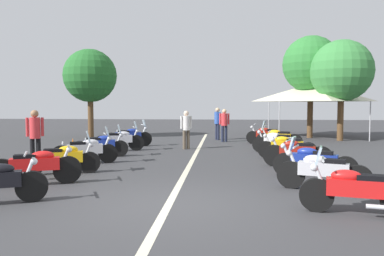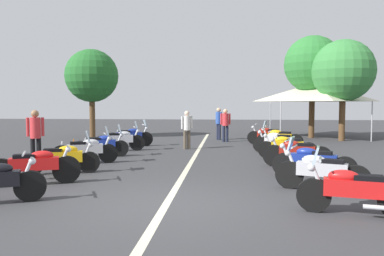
{
  "view_description": "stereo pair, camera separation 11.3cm",
  "coord_description": "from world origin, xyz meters",
  "px_view_note": "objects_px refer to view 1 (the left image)",
  "views": [
    {
      "loc": [
        -7.16,
        -1.04,
        1.96
      ],
      "look_at": [
        5.71,
        0.0,
        1.13
      ],
      "focal_mm": 35.45,
      "sensor_mm": 36.0,
      "label": 1
    },
    {
      "loc": [
        -7.16,
        -1.15,
        1.96
      ],
      "look_at": [
        5.71,
        0.0,
        1.13
      ],
      "focal_mm": 35.45,
      "sensor_mm": 36.0,
      "label": 2
    }
  ],
  "objects_px": {
    "traffic_cone_2": "(38,155)",
    "roadside_tree_2": "(90,76)",
    "bystander_0": "(217,121)",
    "motorcycle_left_row_3": "(86,150)",
    "traffic_cone_0": "(73,146)",
    "motorcycle_right_row_0": "(355,189)",
    "motorcycle_right_row_6": "(278,138)",
    "motorcycle_left_row_5": "(120,140)",
    "motorcycle_right_row_2": "(313,161)",
    "motorcycle_right_row_5": "(277,142)",
    "bystander_1": "(186,127)",
    "motorcycle_left_row_4": "(101,145)",
    "event_tent": "(314,92)",
    "motorcycle_left_row_2": "(63,158)",
    "bystander_3": "(224,123)",
    "roadside_tree_1": "(342,71)",
    "motorcycle_left_row_1": "(36,166)",
    "motorcycle_right_row_7": "(267,135)",
    "motorcycle_right_row_1": "(322,170)",
    "motorcycle_right_row_4": "(287,146)",
    "bystander_2": "(35,133)",
    "motorcycle_left_row_6": "(129,136)",
    "motorcycle_right_row_3": "(297,152)"
  },
  "relations": [
    {
      "from": "traffic_cone_2",
      "to": "traffic_cone_0",
      "type": "bearing_deg",
      "value": -2.11
    },
    {
      "from": "motorcycle_right_row_5",
      "to": "motorcycle_right_row_6",
      "type": "relative_size",
      "value": 1.02
    },
    {
      "from": "motorcycle_right_row_6",
      "to": "traffic_cone_2",
      "type": "xyz_separation_m",
      "value": [
        -5.03,
        8.39,
        -0.18
      ]
    },
    {
      "from": "motorcycle_left_row_6",
      "to": "bystander_3",
      "type": "bearing_deg",
      "value": 7.49
    },
    {
      "from": "motorcycle_left_row_3",
      "to": "traffic_cone_0",
      "type": "height_order",
      "value": "motorcycle_left_row_3"
    },
    {
      "from": "bystander_1",
      "to": "motorcycle_right_row_0",
      "type": "bearing_deg",
      "value": -5.72
    },
    {
      "from": "motorcycle_left_row_2",
      "to": "motorcycle_right_row_7",
      "type": "relative_size",
      "value": 0.99
    },
    {
      "from": "motorcycle_right_row_6",
      "to": "motorcycle_right_row_7",
      "type": "bearing_deg",
      "value": -63.38
    },
    {
      "from": "motorcycle_left_row_6",
      "to": "motorcycle_right_row_0",
      "type": "bearing_deg",
      "value": -79.79
    },
    {
      "from": "motorcycle_left_row_3",
      "to": "motorcycle_left_row_6",
      "type": "distance_m",
      "value": 5.03
    },
    {
      "from": "event_tent",
      "to": "motorcycle_left_row_6",
      "type": "bearing_deg",
      "value": 120.78
    },
    {
      "from": "roadside_tree_2",
      "to": "traffic_cone_2",
      "type": "bearing_deg",
      "value": -170.19
    },
    {
      "from": "motorcycle_left_row_1",
      "to": "motorcycle_right_row_2",
      "type": "relative_size",
      "value": 0.99
    },
    {
      "from": "motorcycle_right_row_1",
      "to": "motorcycle_right_row_4",
      "type": "bearing_deg",
      "value": -70.17
    },
    {
      "from": "motorcycle_left_row_1",
      "to": "motorcycle_left_row_5",
      "type": "bearing_deg",
      "value": 65.32
    },
    {
      "from": "motorcycle_left_row_2",
      "to": "bystander_3",
      "type": "distance_m",
      "value": 10.39
    },
    {
      "from": "motorcycle_left_row_1",
      "to": "motorcycle_left_row_3",
      "type": "xyz_separation_m",
      "value": [
        3.25,
        -0.03,
        -0.0
      ]
    },
    {
      "from": "motorcycle_right_row_7",
      "to": "motorcycle_right_row_2",
      "type": "bearing_deg",
      "value": 102.89
    },
    {
      "from": "motorcycle_left_row_5",
      "to": "motorcycle_right_row_2",
      "type": "height_order",
      "value": "motorcycle_left_row_5"
    },
    {
      "from": "bystander_3",
      "to": "roadside_tree_1",
      "type": "xyz_separation_m",
      "value": [
        1.13,
        -6.14,
        2.68
      ]
    },
    {
      "from": "event_tent",
      "to": "traffic_cone_0",
      "type": "bearing_deg",
      "value": 126.51
    },
    {
      "from": "motorcycle_right_row_2",
      "to": "motorcycle_right_row_6",
      "type": "distance_m",
      "value": 6.67
    },
    {
      "from": "motorcycle_left_row_3",
      "to": "bystander_1",
      "type": "distance_m",
      "value": 5.21
    },
    {
      "from": "motorcycle_right_row_3",
      "to": "motorcycle_right_row_6",
      "type": "xyz_separation_m",
      "value": [
        4.95,
        -0.15,
        0.0
      ]
    },
    {
      "from": "motorcycle_left_row_6",
      "to": "motorcycle_right_row_7",
      "type": "bearing_deg",
      "value": -9.01
    },
    {
      "from": "motorcycle_left_row_2",
      "to": "motorcycle_right_row_2",
      "type": "relative_size",
      "value": 0.98
    },
    {
      "from": "bystander_3",
      "to": "event_tent",
      "type": "xyz_separation_m",
      "value": [
        3.17,
        -5.23,
        1.66
      ]
    },
    {
      "from": "motorcycle_left_row_6",
      "to": "motorcycle_right_row_4",
      "type": "relative_size",
      "value": 1.0
    },
    {
      "from": "event_tent",
      "to": "bystander_2",
      "type": "bearing_deg",
      "value": 135.16
    },
    {
      "from": "motorcycle_left_row_4",
      "to": "traffic_cone_0",
      "type": "bearing_deg",
      "value": 137.22
    },
    {
      "from": "bystander_1",
      "to": "motorcycle_left_row_4",
      "type": "bearing_deg",
      "value": -75.89
    },
    {
      "from": "motorcycle_left_row_4",
      "to": "roadside_tree_2",
      "type": "bearing_deg",
      "value": 98.77
    },
    {
      "from": "motorcycle_left_row_3",
      "to": "event_tent",
      "type": "relative_size",
      "value": 0.39
    },
    {
      "from": "bystander_0",
      "to": "bystander_2",
      "type": "bearing_deg",
      "value": -156.86
    },
    {
      "from": "motorcycle_right_row_4",
      "to": "traffic_cone_2",
      "type": "relative_size",
      "value": 3.35
    },
    {
      "from": "motorcycle_right_row_0",
      "to": "motorcycle_right_row_5",
      "type": "bearing_deg",
      "value": -74.99
    },
    {
      "from": "motorcycle_left_row_1",
      "to": "motorcycle_left_row_2",
      "type": "xyz_separation_m",
      "value": [
        1.48,
        -0.03,
        -0.01
      ]
    },
    {
      "from": "motorcycle_left_row_3",
      "to": "bystander_0",
      "type": "bearing_deg",
      "value": 41.73
    },
    {
      "from": "motorcycle_left_row_5",
      "to": "bystander_1",
      "type": "relative_size",
      "value": 1.21
    },
    {
      "from": "motorcycle_left_row_4",
      "to": "traffic_cone_0",
      "type": "relative_size",
      "value": 3.34
    },
    {
      "from": "motorcycle_left_row_1",
      "to": "motorcycle_right_row_0",
      "type": "distance_m",
      "value": 7.05
    },
    {
      "from": "bystander_0",
      "to": "roadside_tree_2",
      "type": "height_order",
      "value": "roadside_tree_2"
    },
    {
      "from": "motorcycle_left_row_4",
      "to": "motorcycle_right_row_2",
      "type": "relative_size",
      "value": 0.99
    },
    {
      "from": "motorcycle_right_row_6",
      "to": "roadside_tree_2",
      "type": "relative_size",
      "value": 0.38
    },
    {
      "from": "motorcycle_right_row_4",
      "to": "roadside_tree_1",
      "type": "bearing_deg",
      "value": -107.57
    },
    {
      "from": "motorcycle_right_row_0",
      "to": "motorcycle_right_row_6",
      "type": "relative_size",
      "value": 0.99
    },
    {
      "from": "motorcycle_left_row_6",
      "to": "bystander_3",
      "type": "height_order",
      "value": "bystander_3"
    },
    {
      "from": "motorcycle_right_row_4",
      "to": "traffic_cone_0",
      "type": "relative_size",
      "value": 3.35
    },
    {
      "from": "motorcycle_left_row_4",
      "to": "roadside_tree_2",
      "type": "relative_size",
      "value": 0.4
    },
    {
      "from": "traffic_cone_2",
      "to": "roadside_tree_2",
      "type": "relative_size",
      "value": 0.12
    }
  ]
}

